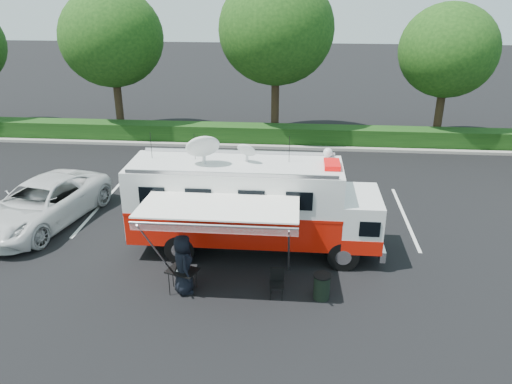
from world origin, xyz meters
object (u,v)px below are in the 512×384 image
Objects in this scene: white_suv at (45,223)px; folding_table at (182,271)px; command_truck at (252,205)px; trash_bin at (322,286)px.

white_suv reaches higher than folding_table.
command_truck is 8.17× the size of folding_table.
white_suv is at bearing 170.44° from command_truck.
command_truck reaches higher than folding_table.
command_truck is 10.71× the size of trash_bin.
folding_table is 3.99m from trash_bin.
command_truck is at bearing 3.40° from white_suv.
trash_bin is at bearing -8.13° from white_suv.
command_truck is 3.62m from trash_bin.
trash_bin is (2.20, -2.57, -1.29)m from command_truck.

